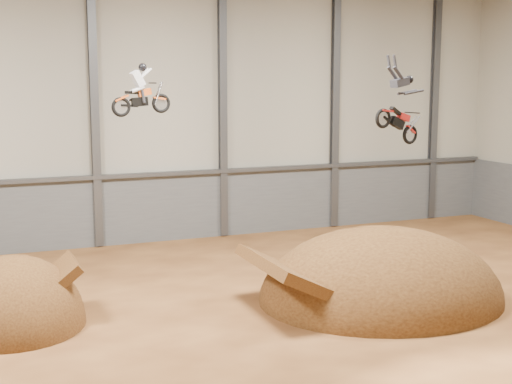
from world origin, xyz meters
The scene contains 12 objects.
floor centered at (0.00, 0.00, 0.00)m, with size 40.00×40.00×0.00m, color #543016.
back_wall centered at (0.00, 15.00, 7.00)m, with size 40.00×0.10×14.00m, color #A8A595.
lower_band_back centered at (0.00, 14.90, 1.75)m, with size 39.80×0.18×3.50m, color #595D62.
steel_rail centered at (0.00, 14.75, 3.55)m, with size 39.80×0.35×0.20m, color #47494F.
steel_column_2 centered at (-3.33, 14.80, 7.00)m, with size 0.40×0.36×13.90m, color #47494F.
steel_column_3 centered at (3.33, 14.80, 7.00)m, with size 0.40×0.36×13.90m, color #47494F.
steel_column_4 centered at (10.00, 14.80, 7.00)m, with size 0.40×0.36×13.90m, color #47494F.
steel_column_5 centered at (16.67, 14.80, 7.00)m, with size 0.40×0.36×13.90m, color #47494F.
takeoff_ramp centered at (-8.06, 4.14, 0.00)m, with size 4.80×5.54×4.80m, color #3A210E.
landing_ramp centered at (5.21, 1.94, 0.00)m, with size 9.55×8.45×5.51m, color #3A210E.
fmx_rider_a centered at (-3.02, 5.91, 8.07)m, with size 2.30×0.88×2.08m, color #DF5A1C, non-canonical shape.
fmx_rider_b centered at (5.82, 2.34, 7.57)m, with size 3.10×0.89×2.66m, color red, non-canonical shape.
Camera 1 is at (-9.17, -20.75, 8.33)m, focal length 50.00 mm.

